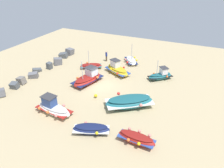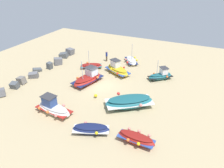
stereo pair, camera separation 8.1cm
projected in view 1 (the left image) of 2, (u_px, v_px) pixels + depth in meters
name	position (u px, v px, depth m)	size (l,w,h in m)	color
ground_plane	(100.00, 85.00, 27.84)	(45.56, 45.56, 0.00)	tan
fishing_boat_0	(129.00, 102.00, 23.32)	(4.98, 5.63, 1.28)	#1E6670
fishing_boat_1	(161.00, 75.00, 29.18)	(3.32, 3.46, 2.96)	#1E6670
fishing_boat_2	(53.00, 108.00, 22.32)	(2.27, 4.36, 1.97)	white
fishing_boat_3	(117.00, 69.00, 30.71)	(3.38, 4.50, 2.01)	gold
fishing_boat_4	(136.00, 138.00, 18.51)	(1.71, 3.48, 0.97)	maroon
fishing_boat_5	(131.00, 61.00, 34.34)	(3.69, 3.19, 3.30)	white
fishing_boat_6	(88.00, 78.00, 28.22)	(4.93, 2.96, 3.46)	maroon
fishing_boat_7	(91.00, 129.00, 19.64)	(2.40, 3.67, 0.85)	navy
fishing_boat_8	(91.00, 66.00, 32.56)	(2.86, 3.55, 2.86)	maroon
person_walking	(106.00, 55.00, 34.58)	(0.32, 0.32, 1.75)	brown
breakwater_rocks	(45.00, 67.00, 31.94)	(16.69, 2.65, 1.34)	slate
mooring_buoy_0	(96.00, 96.00, 25.04)	(0.40, 0.40, 0.52)	#3F3F42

